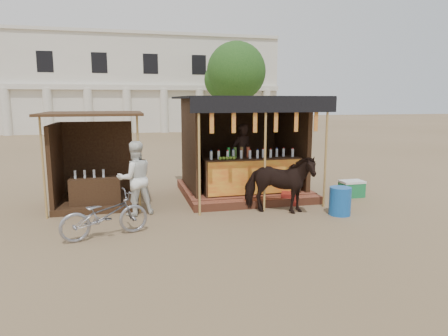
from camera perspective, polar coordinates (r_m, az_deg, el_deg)
name	(u,v)px	position (r m, az deg, el deg)	size (l,w,h in m)	color
ground	(243,235)	(8.17, 2.74, -9.48)	(120.00, 120.00, 0.00)	#846B4C
main_stall	(243,159)	(11.35, 2.77, 1.30)	(3.60, 3.61, 2.78)	brown
secondary_stall	(89,172)	(10.82, -18.69, -0.57)	(2.40, 2.40, 2.38)	#3D2916
cow	(279,184)	(9.57, 7.85, -2.30)	(0.76, 1.68, 1.42)	black
motorbike	(105,215)	(8.22, -16.68, -6.44)	(0.60, 1.73, 0.91)	gray
bystander	(135,178)	(9.56, -12.59, -1.44)	(0.85, 0.66, 1.75)	white
blue_barrel	(340,201)	(9.81, 16.25, -4.56)	(0.51, 0.51, 0.66)	#1655A6
red_crate	(290,199)	(10.55, 9.40, -4.32)	(0.44, 0.42, 0.30)	maroon
cooler	(352,189)	(11.75, 17.78, -2.82)	(0.65, 0.45, 0.46)	#1A783F
background_building	(126,85)	(37.36, -13.84, 11.39)	(26.00, 7.45, 8.18)	silver
tree	(233,74)	(30.67, 1.34, 13.32)	(4.50, 4.40, 7.00)	#382314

